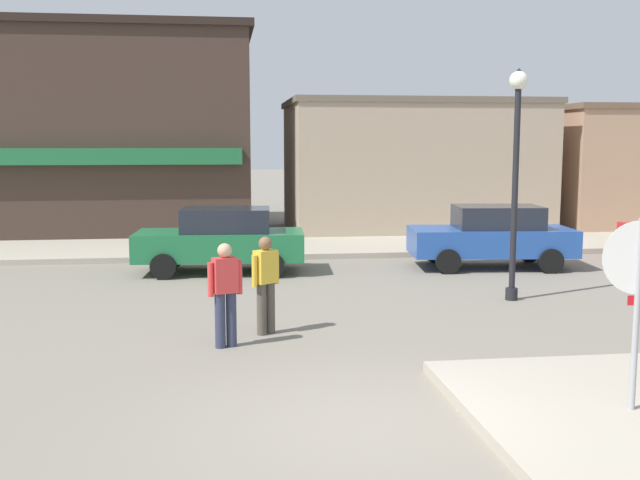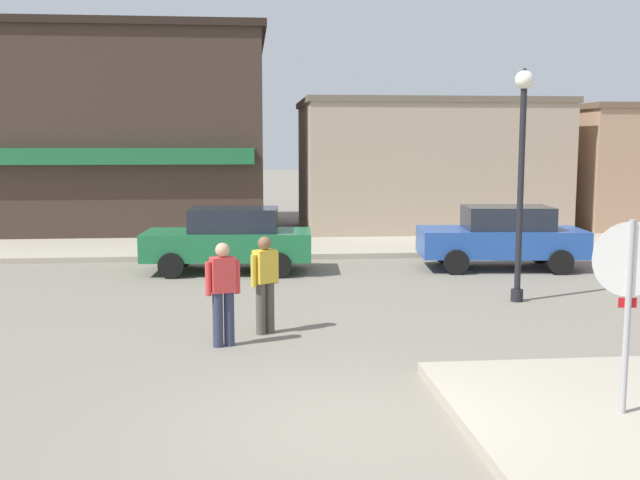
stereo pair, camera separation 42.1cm
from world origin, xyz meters
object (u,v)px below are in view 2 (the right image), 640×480
Objects in this scene: lamp_post at (522,151)px; parked_car_second at (502,236)px; stop_sign at (628,291)px; pedestrian_crossing_far at (223,291)px; parked_car_nearest at (230,239)px; pedestrian_crossing_near at (265,281)px.

lamp_post reaches higher than parked_car_second.
parked_car_second is at bearing 78.07° from stop_sign.
lamp_post is (1.18, 6.47, 1.44)m from stop_sign.
stop_sign is 5.87m from pedestrian_crossing_far.
pedestrian_crossing_far is at bearing -135.52° from parked_car_second.
parked_car_nearest is at bearing 178.55° from parked_car_second.
parked_car_second is 2.58× the size of pedestrian_crossing_far.
lamp_post reaches higher than pedestrian_crossing_near.
stop_sign is at bearing -101.93° from parked_car_second.
pedestrian_crossing_far is (0.06, -6.71, 0.06)m from parked_car_nearest.
parked_car_second is 2.58× the size of pedestrian_crossing_near.
pedestrian_crossing_far is at bearing -89.50° from parked_car_nearest.
pedestrian_crossing_far is at bearing -132.27° from pedestrian_crossing_near.
lamp_post is 1.11× the size of parked_car_nearest.
stop_sign reaches higher than parked_car_nearest.
parked_car_second is at bearing 75.34° from lamp_post.
lamp_post is 2.82× the size of pedestrian_crossing_near.
pedestrian_crossing_near is at bearing 130.87° from stop_sign.
pedestrian_crossing_far is (-5.67, -2.76, -2.09)m from lamp_post.
stop_sign is 10.51m from parked_car_second.
lamp_post reaches higher than stop_sign.
pedestrian_crossing_far is at bearing -154.08° from lamp_post.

